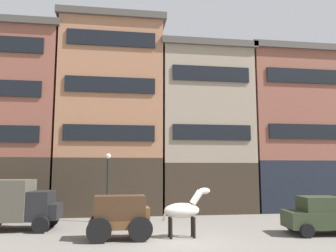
% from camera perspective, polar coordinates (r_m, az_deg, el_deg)
% --- Properties ---
extents(ground_plane, '(120.00, 120.00, 0.00)m').
position_cam_1_polar(ground_plane, '(15.99, 1.89, -18.97)').
color(ground_plane, slate).
extents(building_center_left, '(7.83, 6.24, 14.46)m').
position_cam_1_polar(building_center_left, '(25.83, -9.78, 1.85)').
color(building_center_left, '#33281E').
rests_on(building_center_left, ground_plane).
extents(building_center_right, '(7.26, 6.24, 12.68)m').
position_cam_1_polar(building_center_right, '(26.48, 5.94, -0.39)').
color(building_center_right, '#33281E').
rests_on(building_center_right, ground_plane).
extents(building_far_right, '(9.84, 6.24, 12.78)m').
position_cam_1_polar(building_far_right, '(29.56, 21.56, -0.54)').
color(building_far_right, black).
rests_on(building_far_right, ground_plane).
extents(cargo_wagon, '(2.94, 1.59, 1.98)m').
position_cam_1_polar(cargo_wagon, '(15.84, -8.15, -14.81)').
color(cargo_wagon, brown).
rests_on(cargo_wagon, ground_plane).
extents(draft_horse, '(2.35, 0.65, 2.30)m').
position_cam_1_polar(draft_horse, '(16.10, 2.75, -14.30)').
color(draft_horse, beige).
rests_on(draft_horse, ground_plane).
extents(delivery_truck_far, '(4.45, 2.36, 2.62)m').
position_cam_1_polar(delivery_truck_far, '(19.61, -25.01, -11.92)').
color(delivery_truck_far, black).
rests_on(delivery_truck_far, ground_plane).
extents(sedan_light, '(3.85, 2.17, 1.83)m').
position_cam_1_polar(sedan_light, '(18.55, 25.09, -13.82)').
color(sedan_light, '#2D3823').
rests_on(sedan_light, ground_plane).
extents(streetlamp_curbside, '(0.32, 0.32, 4.12)m').
position_cam_1_polar(streetlamp_curbside, '(20.59, -10.38, -8.73)').
color(streetlamp_curbside, black).
rests_on(streetlamp_curbside, ground_plane).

